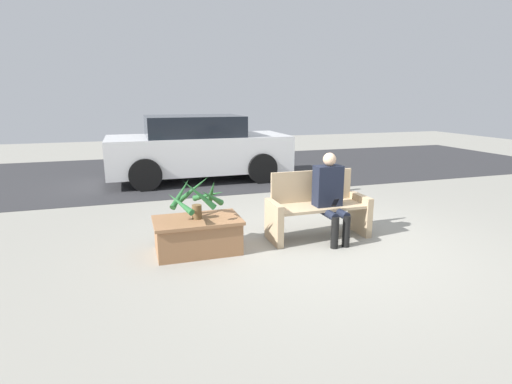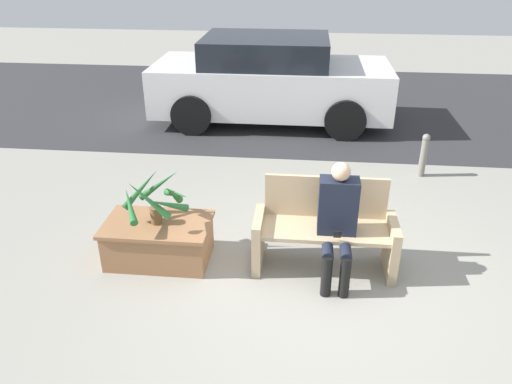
{
  "view_description": "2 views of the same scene",
  "coord_description": "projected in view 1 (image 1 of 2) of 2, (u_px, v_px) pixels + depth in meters",
  "views": [
    {
      "loc": [
        -2.48,
        -4.6,
        1.97
      ],
      "look_at": [
        -0.86,
        0.45,
        0.71
      ],
      "focal_mm": 28.0,
      "sensor_mm": 36.0,
      "label": 1
    },
    {
      "loc": [
        -0.22,
        -4.04,
        3.09
      ],
      "look_at": [
        -0.67,
        0.36,
        0.84
      ],
      "focal_mm": 35.0,
      "sensor_mm": 36.0,
      "label": 2
    }
  ],
  "objects": [
    {
      "name": "bollard_post",
      "position": [
        329.0,
        177.0,
        8.38
      ],
      "size": [
        0.11,
        0.11,
        0.64
      ],
      "color": "slate",
      "rests_on": "ground_plane"
    },
    {
      "name": "road_surface",
      "position": [
        223.0,
        169.0,
        11.16
      ],
      "size": [
        20.0,
        6.0,
        0.01
      ],
      "primitive_type": "cube",
      "color": "#2D2D30",
      "rests_on": "ground_plane"
    },
    {
      "name": "bench",
      "position": [
        317.0,
        208.0,
        5.72
      ],
      "size": [
        1.44,
        0.54,
        0.94
      ],
      "color": "tan",
      "rests_on": "ground_plane"
    },
    {
      "name": "potted_plant",
      "position": [
        198.0,
        197.0,
        5.07
      ],
      "size": [
        0.76,
        0.75,
        0.57
      ],
      "color": "brown",
      "rests_on": "planter_box"
    },
    {
      "name": "planter_box",
      "position": [
        198.0,
        234.0,
        5.18
      ],
      "size": [
        1.11,
        0.68,
        0.45
      ],
      "color": "#936642",
      "rests_on": "ground_plane"
    },
    {
      "name": "person_seated",
      "position": [
        330.0,
        193.0,
        5.53
      ],
      "size": [
        0.38,
        0.57,
        1.23
      ],
      "color": "black",
      "rests_on": "ground_plane"
    },
    {
      "name": "ground_plane",
      "position": [
        326.0,
        245.0,
        5.45
      ],
      "size": [
        30.0,
        30.0,
        0.0
      ],
      "primitive_type": "plane",
      "color": "gray"
    },
    {
      "name": "parked_car",
      "position": [
        198.0,
        148.0,
        9.65
      ],
      "size": [
        4.26,
        1.98,
        1.55
      ],
      "color": "silver",
      "rests_on": "ground_plane"
    }
  ]
}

